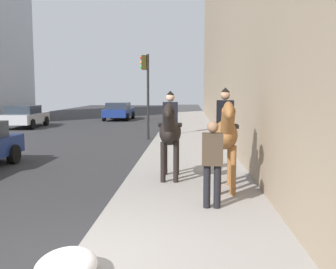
{
  "coord_description": "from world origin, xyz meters",
  "views": [
    {
      "loc": [
        -5.0,
        -1.61,
        2.4
      ],
      "look_at": [
        4.0,
        -1.16,
        1.4
      ],
      "focal_mm": 42.35,
      "sensor_mm": 36.0,
      "label": 1
    }
  ],
  "objects": [
    {
      "name": "sidewalk_slab",
      "position": [
        0.0,
        -1.65,
        0.06
      ],
      "size": [
        120.0,
        3.31,
        0.12
      ],
      "primitive_type": "cube",
      "color": "gray",
      "rests_on": "ground"
    },
    {
      "name": "mounted_horse_near",
      "position": [
        5.07,
        -1.16,
        1.38
      ],
      "size": [
        2.15,
        0.6,
        2.28
      ],
      "rotation": [
        0.0,
        0.0,
        3.14
      ],
      "color": "black",
      "rests_on": "sidewalk_slab"
    },
    {
      "name": "mounted_horse_far",
      "position": [
        3.94,
        -2.45,
        1.45
      ],
      "size": [
        2.15,
        0.61,
        2.35
      ],
      "rotation": [
        0.0,
        0.0,
        3.12
      ],
      "color": "brown",
      "rests_on": "sidewalk_slab"
    },
    {
      "name": "pedestrian_greeting",
      "position": [
        2.57,
        -2.09,
        1.1
      ],
      "size": [
        0.28,
        0.41,
        1.7
      ],
      "rotation": [
        0.0,
        0.0,
        -0.05
      ],
      "color": "black",
      "rests_on": "sidewalk_slab"
    },
    {
      "name": "car_near_lane",
      "position": [
        20.23,
        9.0,
        0.75
      ],
      "size": [
        4.46,
        2.19,
        1.44
      ],
      "rotation": [
        0.0,
        0.0,
        0.04
      ],
      "color": "#B7BABF",
      "rests_on": "ground"
    },
    {
      "name": "car_far_lane",
      "position": [
        27.25,
        4.06,
        0.76
      ],
      "size": [
        4.58,
        2.15,
        1.44
      ],
      "rotation": [
        0.0,
        0.0,
        -0.02
      ],
      "color": "navy",
      "rests_on": "ground"
    },
    {
      "name": "traffic_light_near_curb",
      "position": [
        14.33,
        0.42,
        2.77
      ],
      "size": [
        0.2,
        0.44,
        4.15
      ],
      "color": "black",
      "rests_on": "ground"
    },
    {
      "name": "snow_pile_near",
      "position": [
        -0.49,
        -0.15,
        0.29
      ],
      "size": [
        0.96,
        0.74,
        0.33
      ],
      "primitive_type": "ellipsoid",
      "color": "white",
      "rests_on": "sidewalk_slab"
    }
  ]
}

